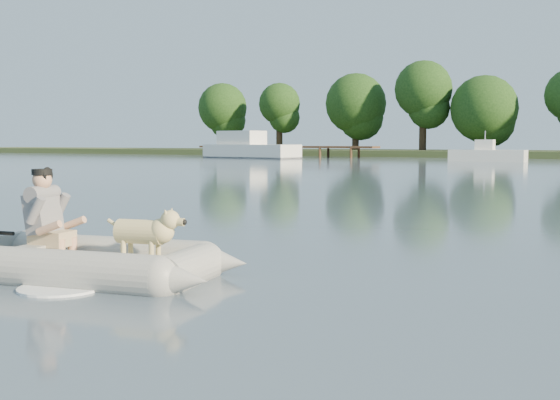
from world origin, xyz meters
The scene contains 7 objects.
water centered at (0.00, 0.00, 0.00)m, with size 160.00×160.00×0.00m, color slate.
dock centered at (-26.00, 52.00, 0.52)m, with size 18.00×2.00×1.04m, color #4C331E, non-canonical shape.
dinghy centered at (-0.71, 0.11, 0.54)m, with size 4.34×3.05×1.28m, color gray, non-canonical shape.
man centered at (-1.35, 0.04, 0.71)m, with size 0.66×0.57×0.99m, color slate, non-canonical shape.
dog centered at (-0.13, 0.25, 0.47)m, with size 0.85×0.30×0.57m, color tan, non-canonical shape.
cabin_cruiser centered at (-26.52, 46.75, 1.19)m, with size 9.09×3.25×2.81m, color white, non-canonical shape.
motorboat centered at (-6.33, 46.56, 1.07)m, with size 5.55×2.13×2.35m, color white, non-canonical shape.
Camera 1 is at (4.80, -5.64, 1.50)m, focal length 45.00 mm.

